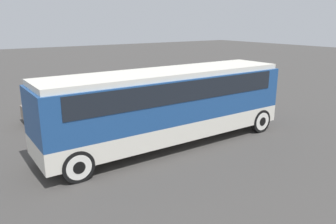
{
  "coord_description": "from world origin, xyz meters",
  "views": [
    {
      "loc": [
        -7.69,
        -11.19,
        5.25
      ],
      "look_at": [
        0.0,
        0.0,
        1.47
      ],
      "focal_mm": 35.0,
      "sensor_mm": 36.0,
      "label": 1
    }
  ],
  "objects": [
    {
      "name": "ground_plane",
      "position": [
        0.0,
        0.0,
        0.0
      ],
      "size": [
        120.0,
        120.0,
        0.0
      ],
      "primitive_type": "plane",
      "color": "#423F3D"
    },
    {
      "name": "tour_bus",
      "position": [
        0.1,
        -0.0,
        1.98
      ],
      "size": [
        11.13,
        2.67,
        3.27
      ],
      "color": "silver",
      "rests_on": "ground_plane"
    },
    {
      "name": "parked_car_near",
      "position": [
        -2.42,
        6.41,
        0.71
      ],
      "size": [
        4.52,
        1.8,
        1.42
      ],
      "color": "#7A6B5B",
      "rests_on": "ground_plane"
    },
    {
      "name": "parked_car_mid",
      "position": [
        1.92,
        6.99,
        0.68
      ],
      "size": [
        4.38,
        1.95,
        1.36
      ],
      "color": "navy",
      "rests_on": "ground_plane"
    }
  ]
}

